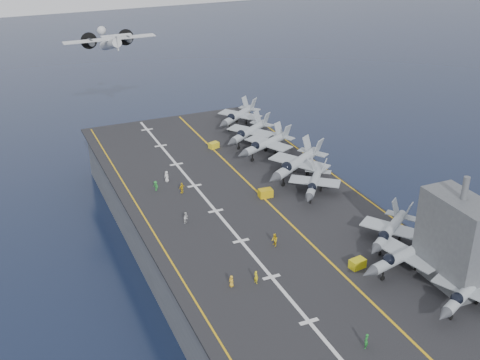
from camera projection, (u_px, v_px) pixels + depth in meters
name	position (u px, v px, depth m)	size (l,w,h in m)	color
ground	(249.00, 258.00, 102.64)	(500.00, 500.00, 0.00)	#142135
hull	(250.00, 233.00, 100.48)	(36.00, 90.00, 10.00)	#56595E
flight_deck	(250.00, 205.00, 98.24)	(38.00, 92.00, 0.40)	black
foul_line	(266.00, 200.00, 99.23)	(0.35, 90.00, 0.02)	gold
landing_centerline	(216.00, 211.00, 95.97)	(0.50, 90.00, 0.02)	silver
deck_edge_port	(149.00, 225.00, 91.97)	(0.25, 90.00, 0.02)	gold
deck_edge_stbd	(346.00, 184.00, 104.86)	(0.25, 90.00, 0.02)	gold
island_superstructure	(458.00, 231.00, 75.58)	(5.00, 10.00, 15.00)	#56595E
fighter_jet_0	(467.00, 290.00, 73.05)	(15.28, 13.11, 4.48)	#8D959D
fighter_jet_1	(404.00, 255.00, 79.96)	(15.75, 12.27, 4.86)	#8C929B
fighter_jet_2	(390.00, 229.00, 86.22)	(15.99, 14.86, 4.62)	gray
fighter_jet_4	(314.00, 182.00, 100.58)	(14.63, 15.32, 4.44)	gray
fighter_jet_5	(297.00, 162.00, 106.36)	(19.39, 17.64, 5.61)	gray
fighter_jet_6	(266.00, 143.00, 115.45)	(16.97, 14.64, 4.96)	#979FA8
fighter_jet_7	(249.00, 131.00, 121.22)	(17.36, 16.20, 5.02)	gray
fighter_jet_8	(238.00, 115.00, 130.36)	(16.90, 16.01, 4.89)	gray
tow_cart_a	(357.00, 264.00, 81.23)	(2.30, 1.68, 1.27)	gold
tow_cart_b	(266.00, 193.00, 100.21)	(2.38, 1.64, 1.36)	#C29D0E
tow_cart_c	(214.00, 145.00, 119.52)	(2.23, 1.80, 1.16)	gold
crew_0	(231.00, 281.00, 77.25)	(0.86, 1.09, 1.61)	gold
crew_1	(256.00, 277.00, 77.89)	(1.05, 1.28, 1.83)	yellow
crew_2	(186.00, 218.00, 92.21)	(1.28, 1.24, 1.79)	silver
crew_3	(156.00, 186.00, 102.27)	(1.09, 1.25, 1.75)	#268C33
crew_4	(182.00, 188.00, 101.34)	(1.33, 1.10, 1.90)	yellow
crew_5	(167.00, 176.00, 105.41)	(1.24, 1.41, 1.97)	silver
crew_6	(366.00, 341.00, 66.70)	(1.34, 1.35, 1.90)	#1D7C2A
crew_7	(275.00, 240.00, 86.07)	(0.89, 1.25, 1.98)	yellow
transport_plane	(110.00, 44.00, 133.39)	(20.84, 14.51, 4.83)	silver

